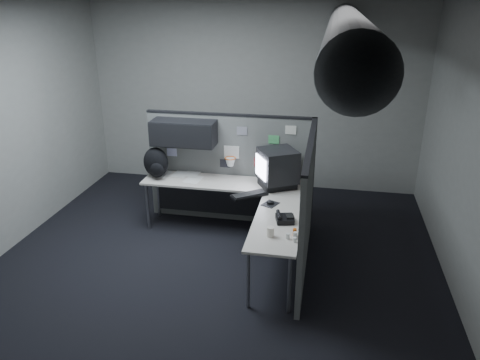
% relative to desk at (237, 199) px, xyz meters
% --- Properties ---
extents(room, '(5.62, 5.62, 3.22)m').
position_rel_desk_xyz_m(room, '(0.41, -0.70, 1.48)').
color(room, black).
rests_on(room, ground).
extents(partition_back, '(2.44, 0.42, 1.63)m').
position_rel_desk_xyz_m(partition_back, '(-0.40, 0.53, 0.38)').
color(partition_back, '#5E5F5D').
rests_on(partition_back, ground).
extents(partition_right, '(0.07, 2.23, 1.63)m').
position_rel_desk_xyz_m(partition_right, '(0.95, -0.49, 0.21)').
color(partition_right, '#5E5F5D').
rests_on(partition_right, ground).
extents(desk, '(2.31, 2.11, 0.73)m').
position_rel_desk_xyz_m(desk, '(0.00, 0.00, 0.00)').
color(desk, beige).
rests_on(desk, ground).
extents(monitor, '(0.63, 0.63, 0.53)m').
position_rel_desk_xyz_m(monitor, '(0.50, 0.25, 0.39)').
color(monitor, black).
rests_on(monitor, desk).
extents(keyboard, '(0.49, 0.43, 0.04)m').
position_rel_desk_xyz_m(keyboard, '(0.19, -0.15, 0.14)').
color(keyboard, black).
rests_on(keyboard, desk).
extents(mouse, '(0.24, 0.26, 0.04)m').
position_rel_desk_xyz_m(mouse, '(0.49, -0.34, 0.13)').
color(mouse, black).
rests_on(mouse, desk).
extents(phone, '(0.24, 0.26, 0.10)m').
position_rel_desk_xyz_m(phone, '(0.71, -0.78, 0.16)').
color(phone, black).
rests_on(phone, desk).
extents(bottles, '(0.13, 0.19, 0.08)m').
position_rel_desk_xyz_m(bottles, '(0.85, -1.16, 0.15)').
color(bottles, silver).
rests_on(bottles, desk).
extents(cup, '(0.09, 0.09, 0.11)m').
position_rel_desk_xyz_m(cup, '(0.60, -1.17, 0.17)').
color(cup, white).
rests_on(cup, desk).
extents(papers, '(0.75, 0.54, 0.01)m').
position_rel_desk_xyz_m(papers, '(-0.90, 0.40, 0.12)').
color(papers, white).
rests_on(papers, desk).
extents(backpack, '(0.38, 0.35, 0.44)m').
position_rel_desk_xyz_m(backpack, '(-1.24, 0.27, 0.33)').
color(backpack, black).
rests_on(backpack, desk).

